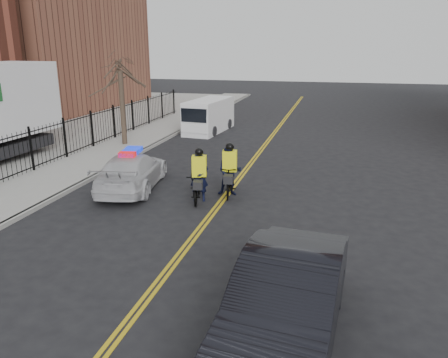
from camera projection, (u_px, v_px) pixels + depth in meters
name	position (u px, v px, depth m)	size (l,w,h in m)	color
ground	(201.00, 228.00, 13.54)	(120.00, 120.00, 0.00)	black
center_line_left	(249.00, 164.00, 20.97)	(0.10, 60.00, 0.01)	gold
center_line_right	(252.00, 164.00, 20.93)	(0.10, 60.00, 0.01)	gold
sidewalk	(109.00, 153.00, 22.72)	(3.00, 60.00, 0.15)	gray
curb	(136.00, 155.00, 22.36)	(0.20, 60.00, 0.15)	gray
iron_fence	(82.00, 134.00, 22.80)	(0.12, 28.00, 2.00)	black
warehouse_far	(35.00, 28.00, 39.21)	(14.00, 18.00, 14.00)	brown
street_tree	(121.00, 82.00, 23.58)	(3.20, 3.20, 4.80)	#34271F
police_cruiser	(132.00, 171.00, 17.14)	(2.78, 5.14, 1.57)	silver
dark_sedan	(286.00, 303.00, 8.06)	(1.84, 5.28, 1.74)	black
cargo_van	(208.00, 116.00, 28.52)	(2.27, 5.15, 2.10)	white
cyclist_near	(200.00, 183.00, 15.79)	(1.13, 2.11, 1.97)	black
cyclist_far	(230.00, 175.00, 16.35)	(1.00, 2.06, 2.02)	black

